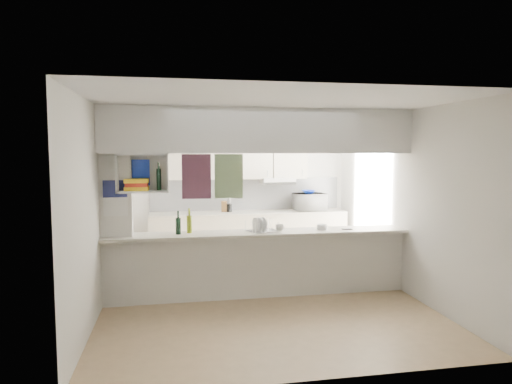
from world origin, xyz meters
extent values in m
plane|color=#9B7E5A|center=(0.00, 0.00, 0.00)|extent=(4.80, 4.80, 0.00)
plane|color=white|center=(0.00, 0.00, 2.60)|extent=(4.80, 4.80, 0.00)
plane|color=silver|center=(0.00, 2.40, 1.30)|extent=(4.20, 0.00, 4.20)
plane|color=silver|center=(-2.10, 0.00, 1.30)|extent=(0.00, 4.80, 4.80)
plane|color=silver|center=(2.10, 0.00, 1.30)|extent=(0.00, 4.80, 4.80)
cube|color=silver|center=(0.00, 0.00, 0.44)|extent=(4.20, 0.15, 0.88)
cube|color=beige|center=(0.00, 0.00, 0.90)|extent=(4.20, 0.50, 0.04)
cube|color=white|center=(0.00, 0.00, 2.30)|extent=(4.20, 0.50, 0.60)
cube|color=silver|center=(-1.90, 0.00, 1.30)|extent=(0.40, 0.18, 2.60)
cube|color=#191E4C|center=(-1.90, -0.10, 1.55)|extent=(0.30, 0.01, 0.22)
cube|color=white|center=(-1.90, -0.10, 1.32)|extent=(0.30, 0.01, 0.24)
cube|color=black|center=(-0.85, 0.22, 1.68)|extent=(0.40, 0.02, 0.62)
cube|color=#1C6880|center=(-0.40, 0.22, 1.68)|extent=(0.40, 0.02, 0.62)
cube|color=white|center=(-1.55, -0.10, 1.51)|extent=(0.65, 0.35, 0.02)
cube|color=white|center=(-1.55, -0.10, 1.99)|extent=(0.65, 0.35, 0.02)
cube|color=white|center=(-1.55, 0.06, 1.75)|extent=(0.65, 0.02, 0.50)
cube|color=white|center=(-1.86, -0.10, 1.75)|extent=(0.02, 0.35, 0.50)
cube|color=white|center=(-1.24, -0.10, 1.75)|extent=(0.02, 0.35, 0.50)
cube|color=yellow|center=(-1.63, -0.10, 1.55)|extent=(0.30, 0.24, 0.05)
cube|color=red|center=(-1.63, -0.10, 1.60)|extent=(0.28, 0.22, 0.05)
cube|color=yellow|center=(-1.63, -0.10, 1.65)|extent=(0.30, 0.24, 0.05)
cube|color=navy|center=(-1.60, 0.02, 1.75)|extent=(0.26, 0.02, 0.34)
cylinder|color=black|center=(-1.35, -0.10, 1.67)|extent=(0.06, 0.06, 0.28)
cube|color=beige|center=(0.20, 2.10, 0.45)|extent=(3.60, 0.60, 0.90)
cube|color=beige|center=(0.20, 2.10, 0.91)|extent=(3.60, 0.63, 0.03)
cube|color=silver|center=(0.20, 2.38, 1.22)|extent=(3.60, 0.03, 0.60)
cube|color=beige|center=(0.00, 2.23, 1.88)|extent=(2.62, 0.34, 0.72)
cube|color=white|center=(0.75, 2.16, 1.48)|extent=(0.60, 0.46, 0.12)
cube|color=silver|center=(0.75, 1.93, 1.45)|extent=(0.60, 0.02, 0.05)
imported|color=white|center=(1.36, 2.09, 1.08)|extent=(0.59, 0.41, 0.32)
imported|color=navy|center=(1.33, 2.09, 1.27)|extent=(0.24, 0.24, 0.06)
cube|color=silver|center=(0.03, -0.01, 0.93)|extent=(0.47, 0.41, 0.01)
cylinder|color=white|center=(-0.06, -0.04, 1.03)|extent=(0.08, 0.19, 0.20)
cylinder|color=white|center=(-0.01, -0.02, 1.03)|extent=(0.08, 0.19, 0.20)
cylinder|color=white|center=(0.05, 0.00, 1.03)|extent=(0.08, 0.19, 0.20)
imported|color=white|center=(0.27, -0.08, 0.98)|extent=(0.14, 0.14, 0.09)
cylinder|color=black|center=(-1.11, 0.00, 1.03)|extent=(0.07, 0.07, 0.22)
cylinder|color=black|center=(-1.11, 0.00, 1.19)|extent=(0.03, 0.03, 0.10)
cylinder|color=olive|center=(-0.96, 0.08, 1.04)|extent=(0.07, 0.07, 0.24)
cylinder|color=olive|center=(-0.96, 0.08, 1.21)|extent=(0.03, 0.03, 0.10)
cylinder|color=silver|center=(0.91, 0.02, 0.96)|extent=(0.14, 0.14, 0.07)
cube|color=black|center=(1.26, -0.05, 0.93)|extent=(0.14, 0.07, 0.01)
cylinder|color=black|center=(-0.16, 2.15, 0.99)|extent=(0.10, 0.10, 0.14)
cube|color=brown|center=(-0.25, 2.18, 1.02)|extent=(0.11, 0.10, 0.20)
camera|label=1|loc=(-1.17, -6.12, 2.02)|focal=32.00mm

